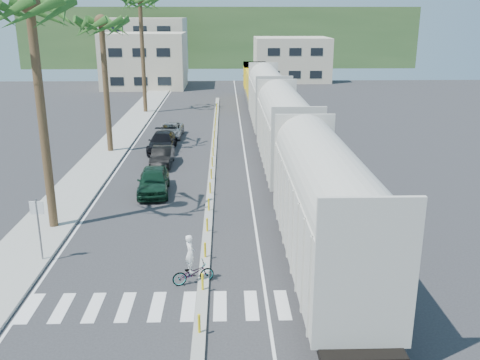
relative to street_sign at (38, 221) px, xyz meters
name	(u,v)px	position (x,y,z in m)	size (l,w,h in m)	color
ground	(204,281)	(7.30, -2.00, -1.97)	(140.00, 140.00, 0.00)	#28282B
sidewalk	(115,143)	(-1.20, 23.00, -1.90)	(3.00, 90.00, 0.15)	gray
rails	(269,135)	(12.30, 26.00, -1.94)	(1.56, 100.00, 0.06)	black
median	(213,157)	(7.30, 17.96, -1.88)	(0.45, 60.00, 0.85)	gray
crosswalk	(202,306)	(7.30, -4.00, -1.97)	(14.00, 2.20, 0.01)	silver
lane_markings	(189,143)	(5.15, 23.00, -1.97)	(9.42, 90.00, 0.01)	silver
freight_train	(277,118)	(12.30, 18.83, 0.93)	(3.00, 60.94, 5.85)	#BBB9AC
palm_trees	(105,12)	(-0.80, 20.70, 8.84)	(3.50, 37.20, 13.75)	brown
street_sign	(38,221)	(0.00, 0.00, 0.00)	(0.60, 0.08, 3.00)	slate
buildings	(180,53)	(0.89, 69.66, 2.39)	(38.00, 27.00, 10.00)	#B7AA91
hillside	(220,36)	(7.30, 98.00, 4.03)	(80.00, 20.00, 12.00)	#385628
car_lead	(154,181)	(3.79, 9.60, -1.17)	(2.20, 4.79, 1.59)	black
car_second	(162,156)	(3.62, 15.95, -1.29)	(1.47, 4.13, 1.36)	black
car_third	(162,142)	(3.14, 20.37, -1.23)	(2.13, 5.12, 1.48)	black
car_rear	(171,130)	(3.33, 25.43, -1.34)	(2.17, 4.56, 1.26)	#96989B
cyclist	(192,268)	(6.86, -2.17, -1.30)	(1.68, 2.13, 2.16)	#9EA0A5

